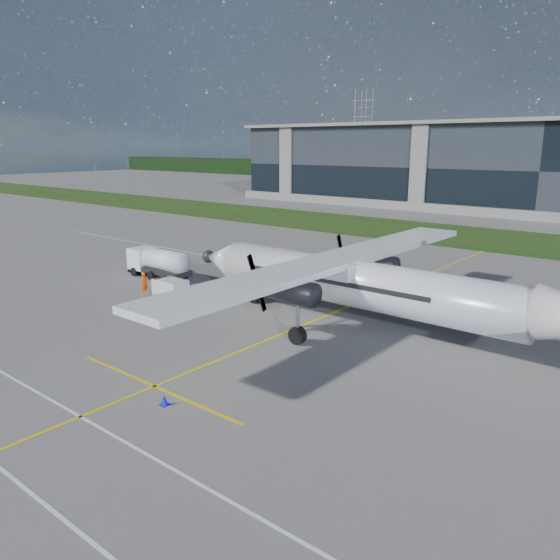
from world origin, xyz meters
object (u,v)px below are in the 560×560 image
object	(u,v)px
pylon_west	(363,134)
safety_cone_stbdwing	(438,278)
baggage_tug	(171,290)
safety_cone_portwing	(164,400)
fuel_tanker_truck	(155,263)
safety_cone_nose_stbd	(226,285)
turboprop_aircraft	(375,259)
safety_cone_fwd	(190,286)
safety_cone_nose_port	(200,295)
ground_crew_person	(144,282)

from	to	relation	value
pylon_west	safety_cone_stbdwing	xyz separation A→B (m)	(84.84, -126.95, -14.75)
baggage_tug	safety_cone_portwing	world-z (taller)	baggage_tug
fuel_tanker_truck	safety_cone_nose_stbd	bearing A→B (deg)	8.94
fuel_tanker_truck	baggage_tug	xyz separation A→B (m)	(7.18, -4.20, -0.46)
fuel_tanker_truck	safety_cone_nose_stbd	size ratio (longest dim) A/B	13.90
turboprop_aircraft	pylon_west	bearing A→B (deg)	121.50
pylon_west	safety_cone_nose_stbd	bearing A→B (deg)	-62.75
safety_cone_nose_stbd	safety_cone_portwing	size ratio (longest dim) A/B	1.00
pylon_west	safety_cone_fwd	xyz separation A→B (m)	(70.08, -142.32, -14.75)
safety_cone_nose_stbd	safety_cone_stbdwing	world-z (taller)	same
pylon_west	safety_cone_fwd	bearing A→B (deg)	-63.78
safety_cone_nose_port	safety_cone_portwing	size ratio (longest dim) A/B	1.00
turboprop_aircraft	safety_cone_stbdwing	world-z (taller)	turboprop_aircraft
safety_cone_nose_stbd	safety_cone_portwing	xyz separation A→B (m)	(12.66, -16.60, 0.00)
safety_cone_fwd	baggage_tug	bearing A→B (deg)	-62.95
turboprop_aircraft	safety_cone_stbdwing	distance (m)	15.91
ground_crew_person	safety_cone_fwd	world-z (taller)	ground_crew_person
pylon_west	safety_cone_stbdwing	bearing A→B (deg)	-56.25
safety_cone_stbdwing	safety_cone_portwing	world-z (taller)	same
safety_cone_fwd	safety_cone_portwing	size ratio (longest dim) A/B	1.00
pylon_west	safety_cone_stbdwing	size ratio (longest dim) A/B	60.00
ground_crew_person	turboprop_aircraft	bearing A→B (deg)	-88.45
safety_cone_nose_stbd	turboprop_aircraft	bearing A→B (deg)	-6.60
safety_cone_nose_stbd	safety_cone_stbdwing	xyz separation A→B (m)	(12.55, 13.41, 0.00)
baggage_tug	safety_cone_nose_port	distance (m)	2.33
turboprop_aircraft	safety_cone_nose_port	size ratio (longest dim) A/B	62.72
turboprop_aircraft	fuel_tanker_truck	distance (m)	22.66
turboprop_aircraft	ground_crew_person	xyz separation A→B (m)	(-18.15, -3.89, -3.63)
turboprop_aircraft	safety_cone_nose_stbd	distance (m)	15.52
baggage_tug	safety_cone_fwd	size ratio (longest dim) A/B	5.62
safety_cone_fwd	safety_cone_portwing	xyz separation A→B (m)	(14.87, -14.64, 0.00)
turboprop_aircraft	fuel_tanker_truck	bearing A→B (deg)	178.70
pylon_west	fuel_tanker_truck	size ratio (longest dim) A/B	4.32
turboprop_aircraft	safety_cone_nose_stbd	bearing A→B (deg)	173.40
ground_crew_person	safety_cone_nose_stbd	xyz separation A→B (m)	(3.38, 5.60, -0.82)
turboprop_aircraft	safety_cone_nose_stbd	size ratio (longest dim) A/B	62.72
baggage_tug	safety_cone_stbdwing	size ratio (longest dim) A/B	5.62
safety_cone_nose_stbd	baggage_tug	bearing A→B (deg)	-94.74
safety_cone_fwd	safety_cone_portwing	bearing A→B (deg)	-44.56
safety_cone_nose_port	safety_cone_stbdwing	size ratio (longest dim) A/B	1.00
safety_cone_nose_port	safety_cone_fwd	world-z (taller)	same
safety_cone_nose_port	safety_cone_stbdwing	bearing A→B (deg)	54.43
safety_cone_nose_stbd	safety_cone_portwing	world-z (taller)	same
pylon_west	safety_cone_nose_port	size ratio (longest dim) A/B	60.00
pylon_west	baggage_tug	xyz separation A→B (m)	(71.84, -145.76, -14.16)
pylon_west	baggage_tug	size ratio (longest dim) A/B	10.69
pylon_west	safety_cone_nose_stbd	size ratio (longest dim) A/B	60.00
fuel_tanker_truck	ground_crew_person	bearing A→B (deg)	-46.02
safety_cone_stbdwing	safety_cone_portwing	xyz separation A→B (m)	(0.11, -30.01, 0.00)
fuel_tanker_truck	safety_cone_fwd	bearing A→B (deg)	-7.96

